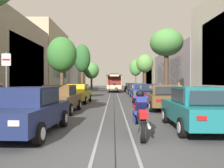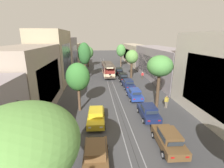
{
  "view_description": "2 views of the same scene",
  "coord_description": "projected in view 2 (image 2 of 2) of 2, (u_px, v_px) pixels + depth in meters",
  "views": [
    {
      "loc": [
        -0.05,
        -5.42,
        1.75
      ],
      "look_at": [
        -0.28,
        34.25,
        1.43
      ],
      "focal_mm": 37.34,
      "sensor_mm": 36.0,
      "label": 1
    },
    {
      "loc": [
        -2.99,
        -1.96,
        9.24
      ],
      "look_at": [
        0.0,
        26.56,
        0.81
      ],
      "focal_mm": 25.87,
      "sensor_mm": 36.0,
      "label": 2
    }
  ],
  "objects": [
    {
      "name": "street_tree_kerb_left_mid",
      "position": [
        84.0,
        54.0,
        34.67
      ],
      "size": [
        2.75,
        2.41,
        8.09
      ],
      "color": "brown",
      "rests_on": "ground"
    },
    {
      "name": "pedestrian_crossing_far",
      "position": [
        42.0,
        140.0,
        13.48
      ],
      "size": [
        0.55,
        0.28,
        1.7
      ],
      "color": "black",
      "rests_on": "ground"
    },
    {
      "name": "parked_car_blue_fourth_right",
      "position": [
        135.0,
        94.0,
        24.82
      ],
      "size": [
        2.02,
        4.37,
        1.58
      ],
      "color": "#233D93",
      "rests_on": "ground"
    },
    {
      "name": "street_tree_kerb_right_second",
      "position": [
        160.0,
        67.0,
        20.54
      ],
      "size": [
        3.25,
        3.34,
        7.02
      ],
      "color": "#4C3826",
      "rests_on": "ground"
    },
    {
      "name": "building_facade_left",
      "position": [
        56.0,
        61.0,
        34.59
      ],
      "size": [
        5.83,
        68.34,
        10.5
      ],
      "color": "gray",
      "rests_on": "ground"
    },
    {
      "name": "trolley_track_rails",
      "position": [
        109.0,
        80.0,
        35.61
      ],
      "size": [
        1.14,
        76.64,
        0.01
      ],
      "color": "gray",
      "rests_on": "ground"
    },
    {
      "name": "pedestrian_on_right_pavement",
      "position": [
        166.0,
        101.0,
        21.51
      ],
      "size": [
        0.55,
        0.42,
        1.74
      ],
      "color": "slate",
      "rests_on": "ground"
    },
    {
      "name": "parked_car_black_sixth_right",
      "position": [
        123.0,
        77.0,
        35.28
      ],
      "size": [
        2.13,
        4.42,
        1.58
      ],
      "color": "black",
      "rests_on": "ground"
    },
    {
      "name": "ground_plane",
      "position": [
        112.0,
        87.0,
        30.97
      ],
      "size": [
        171.59,
        171.59,
        0.0
      ],
      "primitive_type": "plane",
      "color": "#424244"
    },
    {
      "name": "parked_car_brown_second_right",
      "position": [
        169.0,
        139.0,
        13.8
      ],
      "size": [
        2.14,
        4.42,
        1.58
      ],
      "color": "brown",
      "rests_on": "ground"
    },
    {
      "name": "parked_car_navy_mid_right",
      "position": [
        148.0,
        111.0,
        18.94
      ],
      "size": [
        2.1,
        4.4,
        1.58
      ],
      "color": "#19234C",
      "rests_on": "ground"
    },
    {
      "name": "parked_car_navy_fifth_right",
      "position": [
        128.0,
        84.0,
        30.15
      ],
      "size": [
        2.07,
        4.39,
        1.58
      ],
      "color": "#19234C",
      "rests_on": "ground"
    },
    {
      "name": "street_tree_kerb_left_fourth",
      "position": [
        88.0,
        53.0,
        50.33
      ],
      "size": [
        3.54,
        3.84,
        6.46
      ],
      "color": "#4C3826",
      "rests_on": "ground"
    },
    {
      "name": "cable_car_trolley",
      "position": [
        108.0,
        69.0,
        39.24
      ],
      "size": [
        2.77,
        9.17,
        3.28
      ],
      "color": "maroon",
      "rests_on": "ground"
    },
    {
      "name": "building_facade_right",
      "position": [
        162.0,
        63.0,
        34.26
      ],
      "size": [
        5.98,
        68.34,
        9.78
      ],
      "color": "beige",
      "rests_on": "ground"
    },
    {
      "name": "street_tree_kerb_left_second",
      "position": [
        78.0,
        77.0,
        19.85
      ],
      "size": [
        2.94,
        2.52,
        6.24
      ],
      "color": "brown",
      "rests_on": "ground"
    },
    {
      "name": "parked_car_black_far_right",
      "position": [
        119.0,
        71.0,
        41.31
      ],
      "size": [
        2.07,
        4.39,
        1.58
      ],
      "color": "black",
      "rests_on": "ground"
    },
    {
      "name": "street_tree_kerb_right_mid",
      "position": [
        132.0,
        57.0,
        36.25
      ],
      "size": [
        2.84,
        2.85,
        6.44
      ],
      "color": "#4C3826",
      "rests_on": "ground"
    },
    {
      "name": "street_tree_kerb_left_near",
      "position": [
        21.0,
        146.0,
        5.38
      ],
      "size": [
        3.92,
        4.27,
        7.12
      ],
      "color": "#4C3826",
      "rests_on": "ground"
    },
    {
      "name": "pedestrian_on_left_pavement",
      "position": [
        142.0,
        75.0,
        36.66
      ],
      "size": [
        0.55,
        0.38,
        1.56
      ],
      "color": "#4C4233",
      "rests_on": "ground"
    },
    {
      "name": "street_tree_kerb_right_fourth",
      "position": [
        121.0,
        51.0,
        50.3
      ],
      "size": [
        2.86,
        2.53,
        6.99
      ],
      "color": "brown",
      "rests_on": "ground"
    },
    {
      "name": "parked_car_yellow_mid_left",
      "position": [
        96.0,
        116.0,
        17.78
      ],
      "size": [
        2.12,
        4.41,
        1.58
      ],
      "color": "gold",
      "rests_on": "ground"
    },
    {
      "name": "parked_car_brown_second_left",
      "position": [
        96.0,
        156.0,
        11.91
      ],
      "size": [
        2.08,
        4.39,
        1.58
      ],
      "color": "brown",
      "rests_on": "ground"
    }
  ]
}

